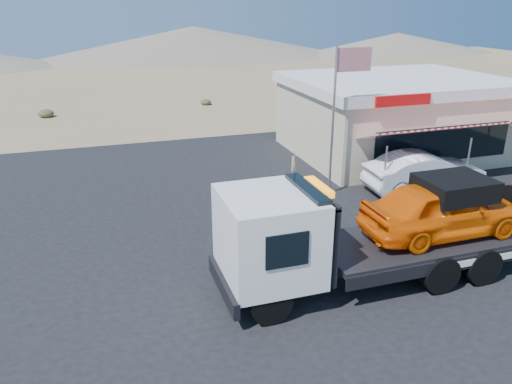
% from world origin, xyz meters
% --- Properties ---
extents(ground, '(120.00, 120.00, 0.00)m').
position_xyz_m(ground, '(0.00, 0.00, 0.00)').
color(ground, '#8E7451').
rests_on(ground, ground).
extents(asphalt_lot, '(32.00, 24.00, 0.02)m').
position_xyz_m(asphalt_lot, '(2.00, 3.00, 0.01)').
color(asphalt_lot, black).
rests_on(asphalt_lot, ground).
extents(tow_truck, '(9.33, 2.77, 3.12)m').
position_xyz_m(tow_truck, '(2.85, -2.03, 1.68)').
color(tow_truck, black).
rests_on(tow_truck, asphalt_lot).
extents(white_sedan, '(5.08, 2.00, 1.65)m').
position_xyz_m(white_sedan, '(8.59, 3.57, 0.84)').
color(white_sedan, silver).
rests_on(white_sedan, asphalt_lot).
extents(jerky_store, '(10.40, 9.97, 3.90)m').
position_xyz_m(jerky_store, '(10.50, 8.97, 1.99)').
color(jerky_store, '#C5BB95').
rests_on(jerky_store, asphalt_lot).
extents(flagpole, '(1.55, 0.10, 6.00)m').
position_xyz_m(flagpole, '(4.93, 4.50, 3.76)').
color(flagpole, '#99999E').
rests_on(flagpole, asphalt_lot).
extents(distant_hills, '(126.00, 48.00, 4.20)m').
position_xyz_m(distant_hills, '(-9.77, 55.14, 1.89)').
color(distant_hills, '#726B59').
rests_on(distant_hills, ground).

